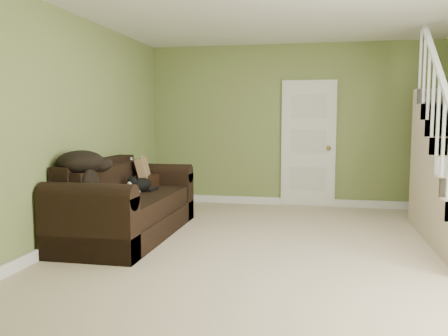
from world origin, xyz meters
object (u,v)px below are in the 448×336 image
at_px(cat, 141,185).
at_px(banana, 127,202).
at_px(sofa, 125,207).
at_px(side_table, 140,196).

relative_size(cat, banana, 2.98).
height_order(sofa, cat, sofa).
height_order(side_table, cat, side_table).
height_order(sofa, banana, sofa).
bearing_deg(banana, sofa, 99.28).
distance_m(sofa, banana, 0.66).
distance_m(cat, banana, 0.87).
bearing_deg(side_table, banana, -73.38).
xyz_separation_m(sofa, side_table, (-0.15, 0.86, -0.01)).
xyz_separation_m(sofa, cat, (0.10, 0.27, 0.24)).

